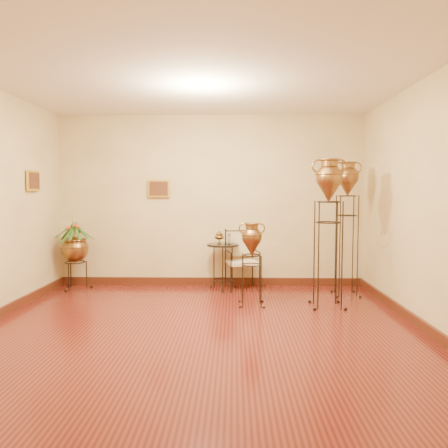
{
  "coord_description": "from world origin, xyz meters",
  "views": [
    {
      "loc": [
        0.39,
        -4.7,
        1.52
      ],
      "look_at": [
        0.25,
        1.3,
        1.1
      ],
      "focal_mm": 35.0,
      "sensor_mm": 36.0,
      "label": 1
    }
  ],
  "objects_px": {
    "planter_urn": "(75,246)",
    "armchair": "(242,260)",
    "amphora_tall": "(347,227)",
    "side_table": "(223,266)",
    "amphora_mid": "(328,232)"
  },
  "relations": [
    {
      "from": "planter_urn",
      "to": "armchair",
      "type": "xyz_separation_m",
      "value": [
        2.67,
        -0.0,
        -0.22
      ]
    },
    {
      "from": "armchair",
      "to": "amphora_tall",
      "type": "bearing_deg",
      "value": -25.58
    },
    {
      "from": "planter_urn",
      "to": "side_table",
      "type": "relative_size",
      "value": 1.35
    },
    {
      "from": "amphora_mid",
      "to": "armchair",
      "type": "bearing_deg",
      "value": 137.5
    },
    {
      "from": "amphora_tall",
      "to": "amphora_mid",
      "type": "bearing_deg",
      "value": -121.86
    },
    {
      "from": "armchair",
      "to": "planter_urn",
      "type": "bearing_deg",
      "value": 167.27
    },
    {
      "from": "side_table",
      "to": "armchair",
      "type": "bearing_deg",
      "value": -0.16
    },
    {
      "from": "amphora_tall",
      "to": "side_table",
      "type": "height_order",
      "value": "amphora_tall"
    },
    {
      "from": "amphora_tall",
      "to": "planter_urn",
      "type": "xyz_separation_m",
      "value": [
        -4.21,
        0.35,
        -0.33
      ]
    },
    {
      "from": "side_table",
      "to": "planter_urn",
      "type": "bearing_deg",
      "value": -179.98
    },
    {
      "from": "planter_urn",
      "to": "side_table",
      "type": "xyz_separation_m",
      "value": [
        2.36,
        0.0,
        -0.31
      ]
    },
    {
      "from": "armchair",
      "to": "amphora_mid",
      "type": "bearing_deg",
      "value": -55.23
    },
    {
      "from": "planter_urn",
      "to": "armchair",
      "type": "distance_m",
      "value": 2.68
    },
    {
      "from": "amphora_mid",
      "to": "armchair",
      "type": "height_order",
      "value": "amphora_mid"
    },
    {
      "from": "planter_urn",
      "to": "amphora_mid",
      "type": "bearing_deg",
      "value": -15.2
    }
  ]
}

